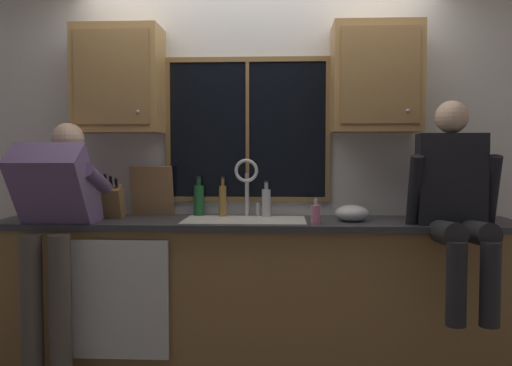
# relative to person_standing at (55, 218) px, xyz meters

# --- Properties ---
(back_wall) EXTENTS (5.74, 0.12, 2.55)m
(back_wall) POSITION_rel_person_standing_xyz_m (1.22, 0.67, 0.32)
(back_wall) COLOR silver
(back_wall) RESTS_ON floor
(window_glass) EXTENTS (1.10, 0.02, 0.95)m
(window_glass) POSITION_rel_person_standing_xyz_m (1.15, 0.60, 0.57)
(window_glass) COLOR black
(window_frame_top) EXTENTS (1.17, 0.02, 0.04)m
(window_frame_top) POSITION_rel_person_standing_xyz_m (1.15, 0.59, 1.06)
(window_frame_top) COLOR olive
(window_frame_bottom) EXTENTS (1.17, 0.02, 0.04)m
(window_frame_bottom) POSITION_rel_person_standing_xyz_m (1.15, 0.59, 0.07)
(window_frame_bottom) COLOR olive
(window_frame_left) EXTENTS (0.03, 0.02, 0.95)m
(window_frame_left) POSITION_rel_person_standing_xyz_m (0.58, 0.59, 0.57)
(window_frame_left) COLOR olive
(window_frame_right) EXTENTS (0.04, 0.02, 0.95)m
(window_frame_right) POSITION_rel_person_standing_xyz_m (1.72, 0.59, 0.57)
(window_frame_right) COLOR olive
(window_mullion_center) EXTENTS (0.02, 0.02, 0.95)m
(window_mullion_center) POSITION_rel_person_standing_xyz_m (1.15, 0.59, 0.57)
(window_mullion_center) COLOR olive
(lower_cabinet_run) EXTENTS (3.34, 0.58, 0.88)m
(lower_cabinet_run) POSITION_rel_person_standing_xyz_m (1.22, 0.32, -0.52)
(lower_cabinet_run) COLOR #A07744
(lower_cabinet_run) RESTS_ON floor
(countertop) EXTENTS (3.40, 0.62, 0.04)m
(countertop) POSITION_rel_person_standing_xyz_m (1.22, 0.30, -0.06)
(countertop) COLOR #38383D
(countertop) RESTS_ON lower_cabinet_run
(dishwasher_front) EXTENTS (0.60, 0.02, 0.74)m
(dishwasher_front) POSITION_rel_person_standing_xyz_m (0.40, 0.00, -0.50)
(dishwasher_front) COLOR white
(upper_cabinet_left) EXTENTS (0.58, 0.36, 0.72)m
(upper_cabinet_left) POSITION_rel_person_standing_xyz_m (0.28, 0.44, 0.90)
(upper_cabinet_left) COLOR #B2844C
(upper_cabinet_right) EXTENTS (0.58, 0.36, 0.72)m
(upper_cabinet_right) POSITION_rel_person_standing_xyz_m (2.02, 0.44, 0.90)
(upper_cabinet_right) COLOR #B2844C
(sink) EXTENTS (0.80, 0.46, 0.21)m
(sink) POSITION_rel_person_standing_xyz_m (1.15, 0.31, -0.14)
(sink) COLOR white
(sink) RESTS_ON lower_cabinet_run
(faucet) EXTENTS (0.18, 0.09, 0.40)m
(faucet) POSITION_rel_person_standing_xyz_m (1.16, 0.49, 0.21)
(faucet) COLOR silver
(faucet) RESTS_ON countertop
(person_standing) EXTENTS (0.53, 0.69, 1.56)m
(person_standing) POSITION_rel_person_standing_xyz_m (0.00, 0.00, 0.00)
(person_standing) COLOR #595147
(person_standing) RESTS_ON floor
(person_sitting_on_counter) EXTENTS (0.54, 0.61, 1.26)m
(person_sitting_on_counter) POSITION_rel_person_standing_xyz_m (2.43, 0.04, 0.14)
(person_sitting_on_counter) COLOR #262628
(person_sitting_on_counter) RESTS_ON countertop
(knife_block) EXTENTS (0.12, 0.18, 0.32)m
(knife_block) POSITION_rel_person_standing_xyz_m (0.25, 0.37, 0.07)
(knife_block) COLOR olive
(knife_block) RESTS_ON countertop
(cutting_board) EXTENTS (0.30, 0.09, 0.35)m
(cutting_board) POSITION_rel_person_standing_xyz_m (0.48, 0.53, 0.13)
(cutting_board) COLOR #997047
(cutting_board) RESTS_ON countertop
(mixing_bowl) EXTENTS (0.22, 0.22, 0.11)m
(mixing_bowl) POSITION_rel_person_standing_xyz_m (1.85, 0.28, 0.01)
(mixing_bowl) COLOR silver
(mixing_bowl) RESTS_ON countertop
(soap_dispenser) EXTENTS (0.06, 0.07, 0.16)m
(soap_dispenser) POSITION_rel_person_standing_xyz_m (1.61, 0.13, 0.02)
(soap_dispenser) COLOR pink
(soap_dispenser) RESTS_ON countertop
(bottle_green_glass) EXTENTS (0.05, 0.05, 0.28)m
(bottle_green_glass) POSITION_rel_person_standing_xyz_m (0.98, 0.49, 0.07)
(bottle_green_glass) COLOR olive
(bottle_green_glass) RESTS_ON countertop
(bottle_tall_clear) EXTENTS (0.06, 0.06, 0.25)m
(bottle_tall_clear) POSITION_rel_person_standing_xyz_m (1.29, 0.47, 0.06)
(bottle_tall_clear) COLOR #B7B7BC
(bottle_tall_clear) RESTS_ON countertop
(bottle_amber_small) EXTENTS (0.07, 0.07, 0.28)m
(bottle_amber_small) POSITION_rel_person_standing_xyz_m (0.81, 0.54, 0.07)
(bottle_amber_small) COLOR #1E592D
(bottle_amber_small) RESTS_ON countertop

